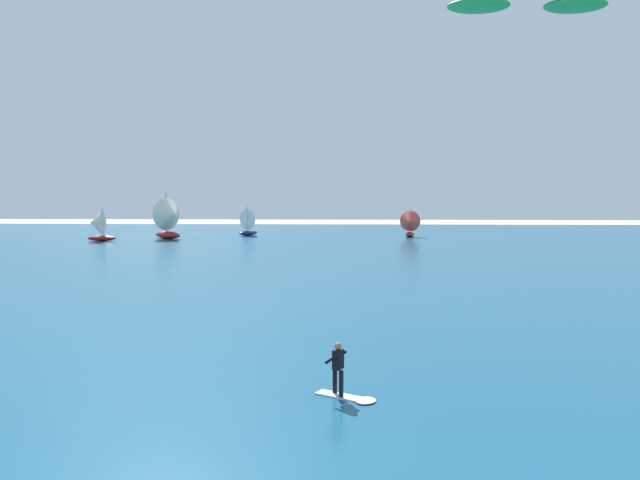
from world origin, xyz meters
TOP-DOWN VIEW (x-y plane):
  - ocean at (0.00, 51.27)m, footprint 160.00×90.00m
  - kitesurfer at (1.04, 16.19)m, footprint 1.98×1.46m
  - kite at (7.90, 22.32)m, footprint 6.02×2.05m
  - sailboat_heeled_over at (-25.79, 67.49)m, footprint 3.18×2.70m
  - sailboat_near_shore at (-18.44, 70.44)m, footprint 4.63×4.48m
  - sailboat_outermost at (-10.05, 75.89)m, footprint 3.00×3.23m
  - sailboat_mid_right at (9.06, 73.83)m, footprint 2.66×3.05m

SIDE VIEW (x-z plane):
  - ocean at x=0.00m, z-range 0.00..0.10m
  - kitesurfer at x=1.04m, z-range -0.13..1.54m
  - sailboat_mid_right at x=9.06m, z-range -0.04..3.39m
  - sailboat_outermost at x=-10.05m, z-range -0.05..3.54m
  - sailboat_heeled_over at x=-25.79m, z-range -0.06..3.66m
  - sailboat_near_shore at x=-18.44m, z-range -0.12..5.06m
  - kite at x=7.90m, z-range 12.95..13.86m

